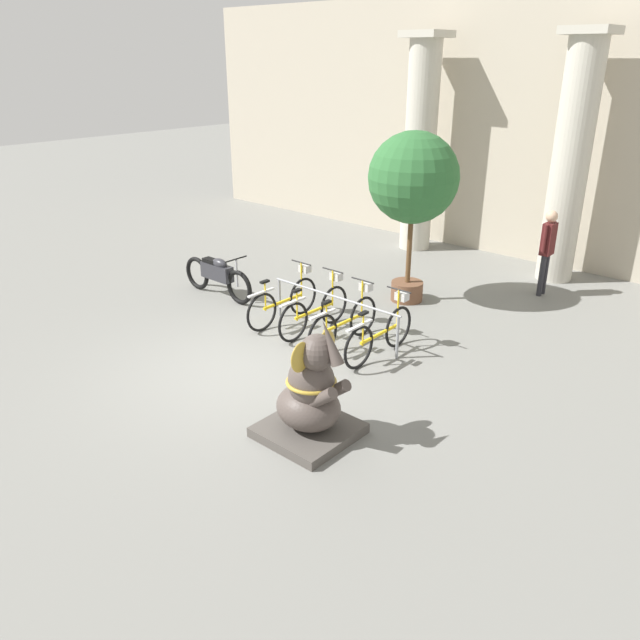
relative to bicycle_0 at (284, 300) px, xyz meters
The scene contains 13 objects.
ground_plane 2.09m from the bicycle_0, 62.99° to the right, with size 60.00×60.00×0.00m, color slate.
building_facade 7.31m from the bicycle_0, 82.19° to the left, with size 20.00×0.20×6.00m.
column_left 6.25m from the bicycle_0, 99.14° to the left, with size 0.97×0.97×5.16m.
column_right 6.78m from the bicycle_0, 64.23° to the left, with size 0.97×0.97×5.16m.
bike_rack 1.13m from the bicycle_0, ahead, with size 2.82×0.05×0.77m.
bicycle_0 is the anchor object (origin of this frame).
bicycle_1 0.74m from the bicycle_0, ahead, with size 0.48×1.82×1.06m.
bicycle_2 1.48m from the bicycle_0, ahead, with size 0.48×1.82×1.06m.
bicycle_3 2.22m from the bicycle_0, ahead, with size 0.48×1.82×1.06m.
elephant_statue 3.88m from the bicycle_0, 40.40° to the right, with size 1.15×1.15×1.76m.
motorcycle 1.97m from the bicycle_0, behind, with size 2.04×0.55×0.95m.
person_pedestrian 5.53m from the bicycle_0, 56.70° to the left, with size 0.24×0.47×1.79m.
potted_tree 3.35m from the bicycle_0, 66.25° to the left, with size 1.74×1.74×3.36m.
Camera 1 is at (6.73, -5.84, 4.63)m, focal length 35.00 mm.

